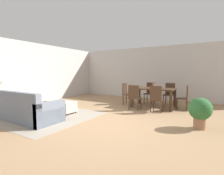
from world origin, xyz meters
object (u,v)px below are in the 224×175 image
at_px(ottoman_table, 60,106).
at_px(vase_centerpiece, 154,86).
at_px(side_table, 0,101).
at_px(dining_chair_near_right, 156,97).
at_px(dining_chair_far_right, 169,93).
at_px(dining_chair_head_west, 127,92).
at_px(dining_chair_near_left, 134,96).
at_px(dining_table, 153,90).
at_px(dining_chair_far_left, 150,92).
at_px(dining_chair_head_east, 184,96).
at_px(couch, 25,110).
at_px(potted_plant, 200,110).

relative_size(ottoman_table, vase_centerpiece, 5.76).
bearing_deg(side_table, dining_chair_near_right, 33.26).
relative_size(dining_chair_near_right, dining_chair_far_right, 1.00).
distance_m(side_table, dining_chair_head_west, 4.69).
xyz_separation_m(dining_chair_near_left, dining_chair_near_right, (0.80, 0.04, 0.00)).
bearing_deg(vase_centerpiece, dining_table, 125.86).
distance_m(ottoman_table, dining_chair_far_left, 3.96).
bearing_deg(vase_centerpiece, dining_chair_near_left, -120.18).
relative_size(ottoman_table, dining_chair_head_east, 1.18).
relative_size(couch, dining_chair_near_right, 2.42).
xyz_separation_m(dining_chair_far_right, dining_chair_head_east, (0.72, -0.85, 0.00)).
relative_size(dining_chair_near_left, dining_chair_far_right, 1.00).
distance_m(dining_chair_far_left, dining_chair_head_west, 1.12).
relative_size(dining_chair_near_right, dining_chair_far_left, 1.00).
relative_size(dining_table, dining_chair_near_left, 1.76).
bearing_deg(side_table, potted_plant, 16.56).
bearing_deg(dining_chair_head_west, dining_chair_far_left, 46.80).
relative_size(ottoman_table, potted_plant, 1.42).
bearing_deg(potted_plant, couch, -158.41).
xyz_separation_m(couch, vase_centerpiece, (2.65, 3.66, 0.56)).
xyz_separation_m(couch, dining_chair_near_right, (2.98, 2.89, 0.23)).
height_order(dining_chair_near_left, dining_chair_far_left, same).
distance_m(dining_chair_near_right, dining_chair_far_right, 1.68).
bearing_deg(dining_chair_head_west, dining_chair_head_east, -0.23).
bearing_deg(dining_table, dining_chair_head_east, 0.66).
bearing_deg(ottoman_table, vase_centerpiece, 45.37).
xyz_separation_m(side_table, dining_chair_head_east, (5.17, 3.71, 0.08)).
distance_m(dining_table, vase_centerpiece, 0.19).
distance_m(ottoman_table, potted_plant, 4.26).
height_order(couch, dining_chair_head_west, dining_chair_head_west).
bearing_deg(dining_table, dining_chair_far_left, 116.04).
bearing_deg(dining_chair_head_west, dining_table, -1.10).
bearing_deg(dining_chair_head_east, ottoman_table, -144.38).
xyz_separation_m(dining_chair_near_left, dining_chair_far_left, (0.02, 1.70, 0.00)).
bearing_deg(vase_centerpiece, dining_chair_far_left, 116.64).
relative_size(ottoman_table, dining_chair_near_right, 1.18).
distance_m(ottoman_table, dining_chair_head_west, 2.87).
distance_m(side_table, dining_chair_near_left, 4.58).
bearing_deg(dining_chair_far_right, dining_chair_head_east, -50.01).
relative_size(dining_table, dining_chair_head_west, 1.76).
height_order(dining_chair_near_right, dining_chair_far_right, same).
height_order(ottoman_table, dining_chair_near_right, dining_chair_near_right).
bearing_deg(dining_chair_far_left, vase_centerpiece, -63.36).
distance_m(dining_chair_far_right, dining_chair_head_west, 1.81).
bearing_deg(vase_centerpiece, dining_chair_far_right, 66.88).
bearing_deg(dining_chair_far_right, dining_table, -116.20).
xyz_separation_m(dining_chair_far_left, dining_chair_far_right, (0.84, 0.03, 0.00)).
xyz_separation_m(ottoman_table, vase_centerpiece, (2.47, 2.50, 0.62)).
height_order(dining_table, dining_chair_head_west, dining_chair_head_west).
bearing_deg(dining_chair_near_left, vase_centerpiece, 59.82).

